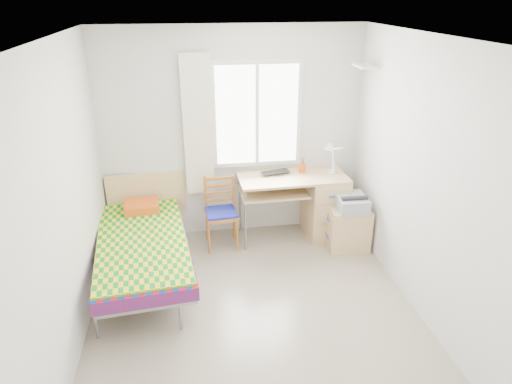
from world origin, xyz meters
TOP-DOWN VIEW (x-y plane):
  - floor at (0.00, 0.00)m, footprint 3.50×3.50m
  - ceiling at (0.00, 0.00)m, footprint 3.50×3.50m
  - wall_back at (0.00, 1.75)m, footprint 3.20×0.00m
  - wall_left at (-1.60, 0.00)m, footprint 0.00×3.50m
  - wall_right at (1.60, 0.00)m, footprint 0.00×3.50m
  - window at (0.30, 1.73)m, footprint 1.10×0.04m
  - curtain at (-0.42, 1.68)m, footprint 0.35×0.05m
  - floating_shelf at (1.49, 1.40)m, footprint 0.20×0.32m
  - bed at (-1.10, 0.82)m, footprint 1.13×2.10m
  - desk at (1.07, 1.45)m, footprint 1.35×0.65m
  - chair at (-0.19, 1.40)m, footprint 0.41×0.41m
  - cabinet at (1.33, 1.09)m, footprint 0.52×0.47m
  - printer at (1.33, 1.05)m, footprint 0.36×0.41m
  - laptop at (0.52, 1.51)m, footprint 0.40×0.31m
  - pen_cup at (0.85, 1.57)m, footprint 0.10×0.10m
  - task_lamp at (1.15, 1.36)m, footprint 0.24×0.33m
  - book at (0.48, 1.41)m, footprint 0.28×0.30m

SIDE VIEW (x-z plane):
  - floor at x=0.00m, z-range 0.00..0.00m
  - cabinet at x=1.33m, z-range 0.00..0.53m
  - bed at x=-1.10m, z-range -0.01..0.86m
  - desk at x=1.07m, z-range 0.03..0.87m
  - chair at x=-0.19m, z-range 0.05..0.94m
  - book at x=0.48m, z-range 0.58..0.60m
  - printer at x=1.33m, z-range 0.53..0.71m
  - laptop at x=0.52m, z-range 0.84..0.87m
  - pen_cup at x=0.85m, z-range 0.84..0.95m
  - task_lamp at x=1.15m, z-range 0.89..1.34m
  - wall_left at x=-1.60m, z-range -0.45..3.05m
  - wall_right at x=1.60m, z-range -0.45..3.05m
  - wall_back at x=0.00m, z-range -0.30..2.90m
  - curtain at x=-0.42m, z-range 0.60..2.30m
  - window at x=0.30m, z-range 0.90..2.20m
  - floating_shelf at x=1.49m, z-range 2.13..2.17m
  - ceiling at x=0.00m, z-range 2.60..2.60m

